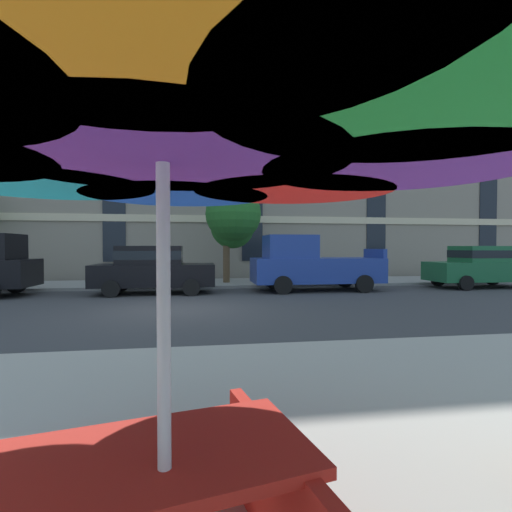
{
  "coord_description": "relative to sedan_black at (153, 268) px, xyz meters",
  "views": [
    {
      "loc": [
        0.64,
        -10.65,
        1.74
      ],
      "look_at": [
        2.79,
        3.2,
        1.4
      ],
      "focal_mm": 26.34,
      "sensor_mm": 36.0,
      "label": 1
    }
  ],
  "objects": [
    {
      "name": "street_tree_middle",
      "position": [
        3.23,
        2.65,
        2.07
      ],
      "size": [
        2.5,
        2.76,
        4.47
      ],
      "color": "brown",
      "rests_on": "ground"
    },
    {
      "name": "sedan_black",
      "position": [
        0.0,
        0.0,
        0.0
      ],
      "size": [
        4.4,
        1.98,
        1.78
      ],
      "color": "black",
      "rests_on": "ground"
    },
    {
      "name": "apartment_building",
      "position": [
        1.01,
        11.29,
        8.65
      ],
      "size": [
        41.83,
        12.08,
        19.2
      ],
      "color": "gray",
      "rests_on": "ground"
    },
    {
      "name": "sidewalk_far",
      "position": [
        1.01,
        3.1,
        -0.89
      ],
      "size": [
        56.0,
        3.6,
        0.12
      ],
      "primitive_type": "cube",
      "color": "gray",
      "rests_on": "ground"
    },
    {
      "name": "patio_umbrella",
      "position": [
        1.5,
        -12.7,
        1.34
      ],
      "size": [
        3.48,
        3.48,
        2.56
      ],
      "color": "silver",
      "rests_on": "ground"
    },
    {
      "name": "pickup_blue",
      "position": [
        6.08,
        0.0,
        0.08
      ],
      "size": [
        5.1,
        2.12,
        2.2
      ],
      "color": "navy",
      "rests_on": "ground"
    },
    {
      "name": "sedan_green",
      "position": [
        13.64,
        0.0,
        0.0
      ],
      "size": [
        4.4,
        1.98,
        1.78
      ],
      "color": "#195933",
      "rests_on": "ground"
    },
    {
      "name": "ground_plane",
      "position": [
        1.01,
        -3.7,
        -0.95
      ],
      "size": [
        120.0,
        120.0,
        0.0
      ],
      "primitive_type": "plane",
      "color": "#38383A"
    }
  ]
}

